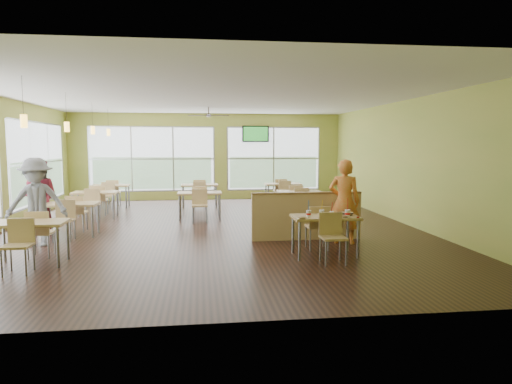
# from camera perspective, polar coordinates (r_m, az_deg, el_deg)

# --- Properties ---
(room) EXTENTS (12.00, 12.04, 3.20)m
(room) POSITION_cam_1_polar(r_m,az_deg,el_deg) (11.13, -5.56, 3.56)
(room) COLOR black
(room) RESTS_ON ground
(window_bays) EXTENTS (9.24, 10.24, 2.38)m
(window_bays) POSITION_cam_1_polar(r_m,az_deg,el_deg) (14.40, -16.51, 3.39)
(window_bays) COLOR white
(window_bays) RESTS_ON room
(main_table) EXTENTS (1.22, 1.52, 0.87)m
(main_table) POSITION_cam_1_polar(r_m,az_deg,el_deg) (8.55, 8.61, -3.75)
(main_table) COLOR tan
(main_table) RESTS_ON floor
(half_wall_divider) EXTENTS (2.40, 0.14, 1.04)m
(half_wall_divider) POSITION_cam_1_polar(r_m,az_deg,el_deg) (9.96, 6.34, -2.97)
(half_wall_divider) COLOR tan
(half_wall_divider) RESTS_ON floor
(dining_tables) EXTENTS (6.92, 8.72, 0.87)m
(dining_tables) POSITION_cam_1_polar(r_m,az_deg,el_deg) (12.93, -10.38, -0.49)
(dining_tables) COLOR tan
(dining_tables) RESTS_ON floor
(pendant_lights) EXTENTS (0.11, 7.31, 0.86)m
(pendant_lights) POSITION_cam_1_polar(r_m,az_deg,el_deg) (12.15, -21.10, 7.42)
(pendant_lights) COLOR #2D2119
(pendant_lights) RESTS_ON ceiling
(ceiling_fan) EXTENTS (1.25, 1.25, 0.29)m
(ceiling_fan) POSITION_cam_1_polar(r_m,az_deg,el_deg) (14.14, -5.95, 9.52)
(ceiling_fan) COLOR #2D2119
(ceiling_fan) RESTS_ON ceiling
(tv_backwall) EXTENTS (1.00, 0.07, 0.60)m
(tv_backwall) POSITION_cam_1_polar(r_m,az_deg,el_deg) (17.14, -0.06, 7.27)
(tv_backwall) COLOR black
(tv_backwall) RESTS_ON wall_back
(man_plaid) EXTENTS (0.76, 0.63, 1.76)m
(man_plaid) POSITION_cam_1_polar(r_m,az_deg,el_deg) (9.65, 10.97, -1.18)
(man_plaid) COLOR #F9591B
(man_plaid) RESTS_ON floor
(patron_maroon) EXTENTS (0.85, 0.66, 1.73)m
(patron_maroon) POSITION_cam_1_polar(r_m,az_deg,el_deg) (11.64, -25.48, -0.52)
(patron_maroon) COLOR maroon
(patron_maroon) RESTS_ON floor
(patron_grey) EXTENTS (1.26, 0.86, 1.80)m
(patron_grey) POSITION_cam_1_polar(r_m,az_deg,el_deg) (10.25, -25.75, -1.15)
(patron_grey) COLOR slate
(patron_grey) RESTS_ON floor
(cup_blue) EXTENTS (0.09, 0.09, 0.34)m
(cup_blue) POSITION_cam_1_polar(r_m,az_deg,el_deg) (8.30, 6.59, -2.71)
(cup_blue) COLOR white
(cup_blue) RESTS_ON main_table
(cup_yellow) EXTENTS (0.09, 0.09, 0.34)m
(cup_yellow) POSITION_cam_1_polar(r_m,az_deg,el_deg) (8.39, 8.23, -2.63)
(cup_yellow) COLOR white
(cup_yellow) RESTS_ON main_table
(cup_red_near) EXTENTS (0.08, 0.08, 0.30)m
(cup_red_near) POSITION_cam_1_polar(r_m,az_deg,el_deg) (8.37, 9.46, -2.73)
(cup_red_near) COLOR white
(cup_red_near) RESTS_ON main_table
(cup_red_far) EXTENTS (0.10, 0.10, 0.37)m
(cup_red_far) POSITION_cam_1_polar(r_m,az_deg,el_deg) (8.41, 11.38, -2.63)
(cup_red_far) COLOR white
(cup_red_far) RESTS_ON main_table
(food_basket) EXTENTS (0.24, 0.24, 0.05)m
(food_basket) POSITION_cam_1_polar(r_m,az_deg,el_deg) (8.69, 11.33, -2.64)
(food_basket) COLOR black
(food_basket) RESTS_ON main_table
(ketchup_cup) EXTENTS (0.05, 0.05, 0.02)m
(ketchup_cup) POSITION_cam_1_polar(r_m,az_deg,el_deg) (8.41, 12.63, -3.10)
(ketchup_cup) COLOR #921301
(ketchup_cup) RESTS_ON main_table
(wrapper_left) EXTENTS (0.19, 0.18, 0.04)m
(wrapper_left) POSITION_cam_1_polar(r_m,az_deg,el_deg) (8.15, 5.81, -3.21)
(wrapper_left) COLOR #9F844D
(wrapper_left) RESTS_ON main_table
(wrapper_mid) EXTENTS (0.26, 0.25, 0.05)m
(wrapper_mid) POSITION_cam_1_polar(r_m,az_deg,el_deg) (8.61, 8.91, -2.71)
(wrapper_mid) COLOR #9F844D
(wrapper_mid) RESTS_ON main_table
(wrapper_right) EXTENTS (0.18, 0.17, 0.04)m
(wrapper_right) POSITION_cam_1_polar(r_m,az_deg,el_deg) (8.42, 11.08, -2.99)
(wrapper_right) COLOR #9F844D
(wrapper_right) RESTS_ON main_table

